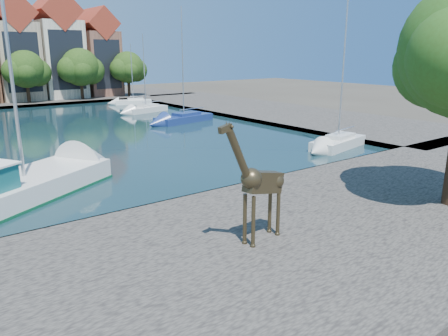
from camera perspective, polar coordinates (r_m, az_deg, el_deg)
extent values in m
plane|color=#38332B|center=(24.54, -0.31, -3.63)|extent=(160.00, 160.00, 0.00)
cube|color=black|center=(45.55, -18.66, 4.35)|extent=(38.00, 50.00, 0.08)
cube|color=#534E48|center=(19.65, 12.07, -8.09)|extent=(50.00, 14.00, 0.50)
cube|color=#534E48|center=(76.34, -26.48, 7.75)|extent=(60.00, 16.00, 0.50)
cube|color=#534E48|center=(58.21, 5.44, 7.45)|extent=(14.00, 52.00, 0.50)
cube|color=tan|center=(76.36, -25.52, 12.40)|extent=(5.88, 9.00, 11.50)
cube|color=maroon|center=(76.54, -26.14, 17.67)|extent=(5.94, 9.18, 5.94)
cube|color=black|center=(71.99, -24.76, 12.41)|extent=(4.80, 0.05, 8.62)
cube|color=beige|center=(77.97, -20.77, 13.08)|extent=(6.37, 9.00, 12.00)
cube|color=maroon|center=(78.19, -21.30, 18.51)|extent=(6.43, 9.18, 6.43)
cube|color=black|center=(73.69, -19.74, 13.12)|extent=(5.20, 0.05, 9.00)
cube|color=brown|center=(80.09, -16.16, 12.94)|extent=(5.39, 9.00, 10.50)
cube|color=maroon|center=(80.18, -16.51, 17.55)|extent=(5.44, 9.18, 5.44)
cube|color=black|center=(75.93, -14.91, 12.94)|extent=(4.40, 0.05, 7.88)
cylinder|color=#332114|center=(71.21, -24.21, 9.09)|extent=(0.50, 0.50, 3.20)
sphere|color=#1A360F|center=(71.02, -24.49, 11.67)|extent=(5.40, 5.40, 5.40)
sphere|color=#1A360F|center=(71.71, -23.22, 11.38)|extent=(4.05, 4.05, 4.05)
sphere|color=#1A360F|center=(70.32, -25.58, 11.31)|extent=(3.78, 3.78, 3.78)
cylinder|color=#332114|center=(73.40, -18.06, 9.80)|extent=(0.50, 0.50, 3.20)
sphere|color=#1A360F|center=(73.22, -18.28, 12.40)|extent=(5.80, 5.80, 5.80)
sphere|color=#1A360F|center=(74.11, -17.02, 12.07)|extent=(4.35, 4.35, 4.35)
sphere|color=#1A360F|center=(72.34, -19.37, 12.05)|extent=(4.06, 4.06, 4.06)
cylinder|color=#332114|center=(76.38, -12.32, 10.36)|extent=(0.50, 0.50, 3.20)
sphere|color=#1A360F|center=(76.21, -12.45, 12.73)|extent=(5.20, 5.20, 5.20)
sphere|color=#1A360F|center=(77.16, -11.45, 12.42)|extent=(3.90, 3.90, 3.90)
sphere|color=#1A360F|center=(75.26, -13.32, 12.46)|extent=(3.64, 3.64, 3.64)
cylinder|color=#392F1C|center=(16.85, 3.85, -7.04)|extent=(0.16, 0.16, 2.06)
cylinder|color=#392F1C|center=(17.11, 2.74, -6.67)|extent=(0.16, 0.16, 2.06)
cylinder|color=#392F1C|center=(18.00, 7.09, -5.65)|extent=(0.16, 0.16, 2.06)
cylinder|color=#392F1C|center=(18.24, 6.01, -5.33)|extent=(0.16, 0.16, 2.06)
cube|color=#392F1C|center=(17.13, 5.18, -1.83)|extent=(2.06, 0.85, 1.20)
cylinder|color=#392F1C|center=(15.71, 1.94, 1.73)|extent=(1.35, 0.50, 2.13)
cube|color=#392F1C|center=(14.99, 0.16, 5.17)|extent=(0.59, 0.27, 0.33)
cube|color=silver|center=(25.23, -27.09, -2.85)|extent=(13.27, 10.05, 1.49)
cylinder|color=#B2B2B7|center=(25.26, -26.10, 11.50)|extent=(0.18, 0.18, 11.46)
cube|color=silver|center=(37.41, 14.69, 3.32)|extent=(6.28, 3.27, 1.01)
cube|color=silver|center=(37.35, 14.72, 3.83)|extent=(2.86, 1.97, 0.56)
cylinder|color=#B2B2B7|center=(36.72, 15.31, 12.48)|extent=(0.13, 0.13, 11.38)
cube|color=navy|center=(49.88, -5.26, 6.55)|extent=(7.34, 3.82, 0.96)
cube|color=navy|center=(49.84, -5.27, 6.92)|extent=(3.34, 2.30, 0.54)
cylinder|color=#B2B2B7|center=(49.36, -5.43, 13.56)|extent=(0.13, 0.13, 11.64)
cube|color=silver|center=(58.95, -10.15, 7.64)|extent=(6.23, 3.40, 0.88)
cube|color=silver|center=(58.91, -10.17, 7.92)|extent=(2.85, 2.01, 0.49)
cylinder|color=#B2B2B7|center=(58.54, -10.38, 12.34)|extent=(0.12, 0.12, 9.20)
cube|color=white|center=(68.20, -11.75, 8.51)|extent=(5.61, 3.67, 0.81)
cube|color=white|center=(68.17, -11.76, 8.73)|extent=(2.63, 2.06, 0.45)
cylinder|color=#B2B2B7|center=(67.87, -11.95, 12.14)|extent=(0.11, 0.11, 8.21)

